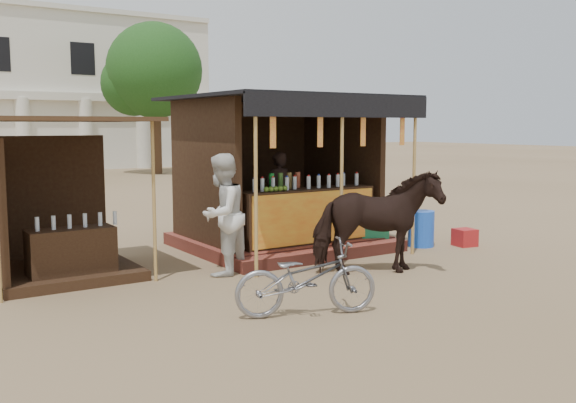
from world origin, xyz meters
The scene contains 10 objects.
ground centered at (0.00, 0.00, 0.00)m, with size 120.00×120.00×0.00m, color #846B4C.
main_stall centered at (1.00, 3.36, 1.02)m, with size 3.60×3.61×2.78m.
secondary_stall centered at (-3.17, 3.24, 0.85)m, with size 2.40×2.40×2.38m.
cow centered at (1.03, 0.72, 0.80)m, with size 0.86×1.89×1.60m, color black.
motorbike centered at (-1.09, -0.45, 0.45)m, with size 0.60×1.72×0.90m, color gray.
bystander centered at (-0.94, 2.00, 0.92)m, with size 0.90×0.70×1.85m, color silver.
blue_barrel centered at (3.25, 2.00, 0.34)m, with size 0.49×0.49×0.67m, color blue.
red_crate centered at (3.97, 1.56, 0.16)m, with size 0.36×0.36×0.33m, color #A21B1B.
cooler centered at (2.32, 2.39, 0.23)m, with size 0.76×0.66×0.46m.
tree centered at (5.81, 22.14, 4.63)m, with size 4.50×4.40×7.00m.
Camera 1 is at (-5.36, -6.57, 2.26)m, focal length 40.00 mm.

